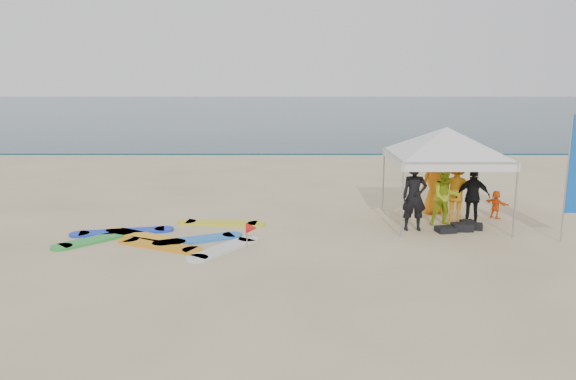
{
  "coord_description": "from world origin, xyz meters",
  "views": [
    {
      "loc": [
        -0.12,
        -12.56,
        4.3
      ],
      "look_at": [
        -0.14,
        2.6,
        1.2
      ],
      "focal_mm": 35.0,
      "sensor_mm": 36.0,
      "label": 1
    }
  ],
  "objects_px": {
    "person_seated": "(496,204)",
    "person_black_b": "(473,197)",
    "canopy_tent": "(447,127)",
    "person_orange_a": "(456,190)",
    "surfboard_spread": "(166,237)",
    "person_black_a": "(414,197)",
    "person_yellow": "(445,196)",
    "marker_pennant": "(251,228)",
    "person_orange_b": "(434,184)"
  },
  "relations": [
    {
      "from": "person_black_a",
      "to": "person_orange_b",
      "type": "distance_m",
      "value": 2.25
    },
    {
      "from": "person_yellow",
      "to": "person_black_a",
      "type": "bearing_deg",
      "value": -158.3
    },
    {
      "from": "person_seated",
      "to": "surfboard_spread",
      "type": "relative_size",
      "value": 0.17
    },
    {
      "from": "person_orange_a",
      "to": "surfboard_spread",
      "type": "relative_size",
      "value": 0.38
    },
    {
      "from": "person_yellow",
      "to": "canopy_tent",
      "type": "relative_size",
      "value": 0.4
    },
    {
      "from": "person_yellow",
      "to": "surfboard_spread",
      "type": "relative_size",
      "value": 0.34
    },
    {
      "from": "person_yellow",
      "to": "person_orange_b",
      "type": "distance_m",
      "value": 1.46
    },
    {
      "from": "person_yellow",
      "to": "person_orange_a",
      "type": "bearing_deg",
      "value": 38.76
    },
    {
      "from": "canopy_tent",
      "to": "surfboard_spread",
      "type": "bearing_deg",
      "value": -167.87
    },
    {
      "from": "person_orange_a",
      "to": "person_orange_b",
      "type": "xyz_separation_m",
      "value": [
        -0.39,
        1.02,
        -0.02
      ]
    },
    {
      "from": "person_seated",
      "to": "person_orange_a",
      "type": "bearing_deg",
      "value": 72.21
    },
    {
      "from": "surfboard_spread",
      "to": "person_black_a",
      "type": "bearing_deg",
      "value": 7.13
    },
    {
      "from": "person_orange_b",
      "to": "person_black_a",
      "type": "bearing_deg",
      "value": 42.21
    },
    {
      "from": "person_yellow",
      "to": "marker_pennant",
      "type": "bearing_deg",
      "value": -164.23
    },
    {
      "from": "person_seated",
      "to": "surfboard_spread",
      "type": "xyz_separation_m",
      "value": [
        -9.64,
        -2.2,
        -0.4
      ]
    },
    {
      "from": "marker_pennant",
      "to": "person_seated",
      "type": "bearing_deg",
      "value": 22.1
    },
    {
      "from": "canopy_tent",
      "to": "person_orange_b",
      "type": "bearing_deg",
      "value": 88.69
    },
    {
      "from": "person_black_b",
      "to": "surfboard_spread",
      "type": "bearing_deg",
      "value": 14.53
    },
    {
      "from": "person_orange_a",
      "to": "canopy_tent",
      "type": "distance_m",
      "value": 1.91
    },
    {
      "from": "person_black_a",
      "to": "canopy_tent",
      "type": "height_order",
      "value": "canopy_tent"
    },
    {
      "from": "person_seated",
      "to": "person_black_b",
      "type": "bearing_deg",
      "value": 93.3
    },
    {
      "from": "person_black_a",
      "to": "surfboard_spread",
      "type": "bearing_deg",
      "value": -172.61
    },
    {
      "from": "person_orange_a",
      "to": "surfboard_spread",
      "type": "xyz_separation_m",
      "value": [
        -8.28,
        -1.81,
        -0.93
      ]
    },
    {
      "from": "person_orange_a",
      "to": "canopy_tent",
      "type": "height_order",
      "value": "canopy_tent"
    },
    {
      "from": "person_black_a",
      "to": "person_seated",
      "type": "xyz_separation_m",
      "value": [
        2.81,
        1.35,
        -0.53
      ]
    },
    {
      "from": "person_black_a",
      "to": "person_black_b",
      "type": "xyz_separation_m",
      "value": [
        1.85,
        0.61,
        -0.13
      ]
    },
    {
      "from": "person_orange_a",
      "to": "surfboard_spread",
      "type": "height_order",
      "value": "person_orange_a"
    },
    {
      "from": "person_yellow",
      "to": "surfboard_spread",
      "type": "xyz_separation_m",
      "value": [
        -7.84,
        -1.38,
        -0.82
      ]
    },
    {
      "from": "person_black_b",
      "to": "surfboard_spread",
      "type": "relative_size",
      "value": 0.33
    },
    {
      "from": "person_yellow",
      "to": "person_orange_b",
      "type": "relative_size",
      "value": 0.91
    },
    {
      "from": "canopy_tent",
      "to": "person_orange_a",
      "type": "bearing_deg",
      "value": 15.47
    },
    {
      "from": "person_seated",
      "to": "canopy_tent",
      "type": "xyz_separation_m",
      "value": [
        -1.77,
        -0.51,
        2.4
      ]
    },
    {
      "from": "person_black_a",
      "to": "canopy_tent",
      "type": "relative_size",
      "value": 0.45
    },
    {
      "from": "canopy_tent",
      "to": "surfboard_spread",
      "type": "xyz_separation_m",
      "value": [
        -7.87,
        -1.69,
        -2.79
      ]
    },
    {
      "from": "person_orange_a",
      "to": "canopy_tent",
      "type": "bearing_deg",
      "value": 32.87
    },
    {
      "from": "person_yellow",
      "to": "canopy_tent",
      "type": "distance_m",
      "value": 1.99
    },
    {
      "from": "person_orange_b",
      "to": "marker_pennant",
      "type": "height_order",
      "value": "person_orange_b"
    },
    {
      "from": "person_yellow",
      "to": "person_black_b",
      "type": "xyz_separation_m",
      "value": [
        0.83,
        0.09,
        -0.02
      ]
    },
    {
      "from": "person_orange_a",
      "to": "person_seated",
      "type": "xyz_separation_m",
      "value": [
        1.36,
        0.39,
        -0.53
      ]
    },
    {
      "from": "person_black_b",
      "to": "canopy_tent",
      "type": "distance_m",
      "value": 2.16
    },
    {
      "from": "person_orange_a",
      "to": "person_black_b",
      "type": "relative_size",
      "value": 1.16
    },
    {
      "from": "person_black_a",
      "to": "person_black_b",
      "type": "relative_size",
      "value": 1.15
    },
    {
      "from": "person_black_b",
      "to": "person_seated",
      "type": "bearing_deg",
      "value": -137.76
    },
    {
      "from": "person_orange_a",
      "to": "person_orange_b",
      "type": "relative_size",
      "value": 1.02
    },
    {
      "from": "person_black_a",
      "to": "person_black_b",
      "type": "height_order",
      "value": "person_black_a"
    },
    {
      "from": "person_black_a",
      "to": "canopy_tent",
      "type": "xyz_separation_m",
      "value": [
        1.04,
        0.84,
        1.87
      ]
    },
    {
      "from": "person_orange_a",
      "to": "canopy_tent",
      "type": "relative_size",
      "value": 0.45
    },
    {
      "from": "person_black_b",
      "to": "person_black_a",
      "type": "bearing_deg",
      "value": 23.25
    },
    {
      "from": "person_orange_a",
      "to": "person_orange_b",
      "type": "bearing_deg",
      "value": -51.79
    },
    {
      "from": "person_black_a",
      "to": "marker_pennant",
      "type": "relative_size",
      "value": 3.02
    }
  ]
}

